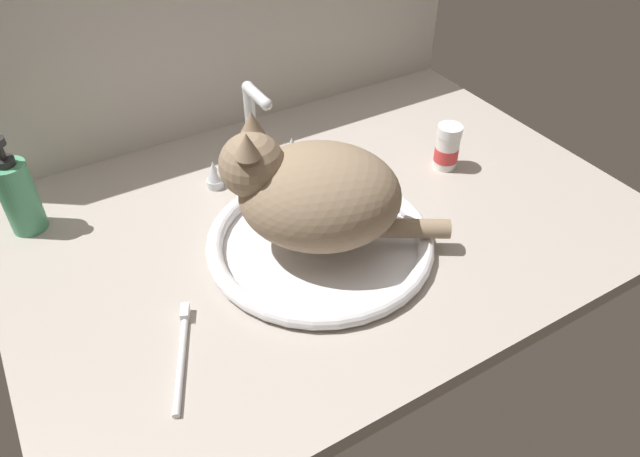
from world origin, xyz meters
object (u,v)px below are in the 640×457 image
object	(u,v)px
sink_basin	(320,241)
cat	(310,193)
faucet	(254,143)
pill_bottle	(447,148)
soap_pump_bottle	(18,195)
toothbrush	(182,354)

from	to	relation	value
sink_basin	cat	size ratio (longest dim) A/B	1.08
faucet	pill_bottle	xyz separation A→B (cm)	(33.35, -16.07, -3.20)
faucet	soap_pump_bottle	xyz separation A→B (cm)	(-40.53, 5.85, -0.49)
pill_bottle	toothbrush	distance (cm)	63.86
cat	toothbrush	size ratio (longest dim) A/B	2.05
toothbrush	sink_basin	bearing A→B (deg)	19.51
faucet	soap_pump_bottle	bearing A→B (deg)	171.78
soap_pump_bottle	toothbrush	size ratio (longest dim) A/B	1.05
pill_bottle	toothbrush	world-z (taller)	pill_bottle
sink_basin	cat	distance (cm)	10.14
soap_pump_bottle	pill_bottle	world-z (taller)	soap_pump_bottle
pill_bottle	toothbrush	size ratio (longest dim) A/B	0.53
faucet	cat	world-z (taller)	cat
toothbrush	soap_pump_bottle	bearing A→B (deg)	107.67
sink_basin	soap_pump_bottle	world-z (taller)	soap_pump_bottle
faucet	toothbrush	bearing A→B (deg)	-129.35
faucet	cat	distance (cm)	23.59
faucet	pill_bottle	bearing A→B (deg)	-25.72
faucet	cat	size ratio (longest dim) A/B	0.57
cat	toothbrush	world-z (taller)	cat
soap_pump_bottle	pill_bottle	size ratio (longest dim) A/B	1.97
faucet	toothbrush	xyz separation A→B (cm)	(-27.85, -33.96, -6.78)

